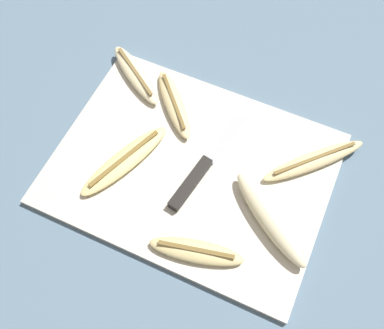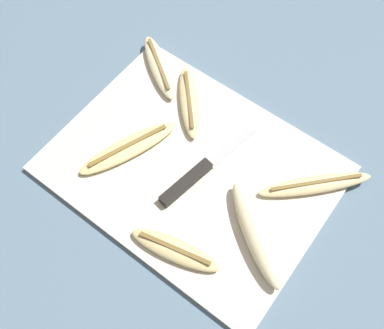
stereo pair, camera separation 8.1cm
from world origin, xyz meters
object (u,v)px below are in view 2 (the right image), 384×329
object	(u,v)px
banana_cream_curved	(159,67)
banana_spotted_left	(175,250)
banana_mellow_near	(189,102)
banana_ripe_center	(315,185)
banana_golden_short	(128,148)
banana_pale_long	(256,233)
knife	(194,176)

from	to	relation	value
banana_cream_curved	banana_spotted_left	world-z (taller)	banana_cream_curved
banana_mellow_near	banana_cream_curved	bearing A→B (deg)	162.11
banana_ripe_center	banana_cream_curved	bearing A→B (deg)	174.12
banana_cream_curved	banana_golden_short	size ratio (longest dim) A/B	0.80
banana_cream_curved	banana_pale_long	world-z (taller)	banana_pale_long
banana_golden_short	banana_mellow_near	bearing A→B (deg)	79.32
banana_mellow_near	banana_pale_long	world-z (taller)	banana_pale_long
knife	banana_golden_short	xyz separation A→B (m)	(-0.13, -0.03, 0.00)
banana_pale_long	banana_golden_short	bearing A→B (deg)	-179.92
banana_spotted_left	banana_pale_long	world-z (taller)	banana_pale_long
banana_ripe_center	banana_golden_short	xyz separation A→B (m)	(-0.32, -0.14, -0.00)
banana_golden_short	banana_pale_long	bearing A→B (deg)	0.08
knife	banana_mellow_near	world-z (taller)	banana_mellow_near
banana_spotted_left	banana_pale_long	distance (m)	0.14
knife	banana_spotted_left	xyz separation A→B (m)	(0.06, -0.13, 0.00)
banana_ripe_center	banana_spotted_left	distance (m)	0.27
banana_cream_curved	banana_mellow_near	bearing A→B (deg)	-17.89
banana_golden_short	banana_ripe_center	bearing A→B (deg)	24.35
banana_spotted_left	banana_golden_short	xyz separation A→B (m)	(-0.19, 0.10, -0.00)
banana_cream_curved	knife	bearing A→B (deg)	-37.19
banana_cream_curved	banana_pale_long	bearing A→B (deg)	-27.18
banana_mellow_near	knife	bearing A→B (deg)	-49.93
banana_mellow_near	banana_pale_long	distance (m)	0.29
banana_golden_short	banana_pale_long	xyz separation A→B (m)	(0.28, 0.00, 0.01)
banana_ripe_center	banana_golden_short	size ratio (longest dim) A/B	0.86
knife	banana_spotted_left	bearing A→B (deg)	-56.45
banana_spotted_left	banana_pale_long	bearing A→B (deg)	47.88
banana_pale_long	banana_spotted_left	bearing A→B (deg)	-132.12
banana_cream_curved	banana_pale_long	distance (m)	0.40
banana_ripe_center	banana_mellow_near	distance (m)	0.29
banana_spotted_left	banana_cream_curved	bearing A→B (deg)	132.81
banana_ripe_center	banana_spotted_left	size ratio (longest dim) A/B	1.06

